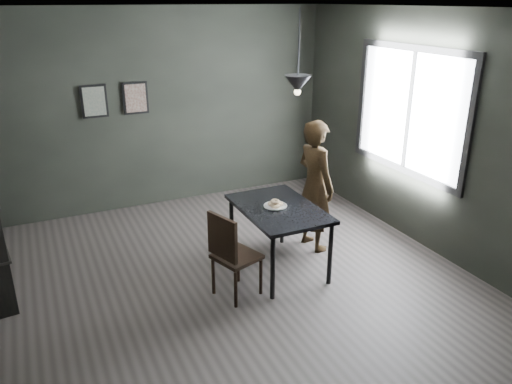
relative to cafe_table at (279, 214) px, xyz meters
name	(u,v)px	position (x,y,z in m)	size (l,w,h in m)	color
ground	(229,279)	(-0.60, 0.00, -0.67)	(5.00, 5.00, 0.00)	#342F2D
back_wall	(161,110)	(-0.60, 2.50, 0.73)	(5.00, 0.10, 2.80)	black
ceiling	(223,8)	(-0.60, 0.00, 2.13)	(5.00, 5.00, 0.02)	silver
window_assembly	(409,111)	(1.87, 0.20, 0.93)	(0.04, 1.96, 1.56)	white
cafe_table	(279,214)	(0.00, 0.00, 0.00)	(0.80, 1.20, 0.75)	black
white_plate	(275,206)	(-0.03, 0.02, 0.08)	(0.23, 0.23, 0.01)	white
donut_pile	(275,204)	(-0.03, 0.02, 0.12)	(0.16, 0.17, 0.08)	#FAEDC3
woman	(315,186)	(0.64, 0.29, 0.13)	(0.58, 0.38, 1.60)	black
wood_chair	(230,251)	(-0.71, -0.33, -0.14)	(0.51, 0.51, 0.93)	black
pendant_lamp	(298,84)	(0.25, 0.10, 1.38)	(0.28, 0.28, 0.86)	black
framed_print_left	(94,101)	(-1.50, 2.47, 0.93)	(0.34, 0.04, 0.44)	black
framed_print_right	(136,98)	(-0.95, 2.47, 0.93)	(0.34, 0.04, 0.44)	black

